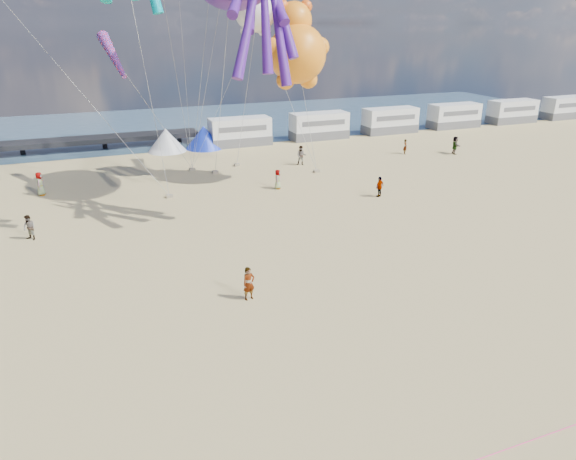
% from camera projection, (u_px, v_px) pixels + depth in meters
% --- Properties ---
extents(ground, '(120.00, 120.00, 0.00)m').
position_uv_depth(ground, '(383.00, 368.00, 20.02)').
color(ground, tan).
rests_on(ground, ground).
extents(water, '(120.00, 120.00, 0.00)m').
position_uv_depth(water, '(164.00, 125.00, 67.51)').
color(water, '#334E63').
rests_on(water, ground).
extents(motorhome_0, '(6.60, 2.50, 3.00)m').
position_uv_depth(motorhome_0, '(240.00, 132.00, 56.02)').
color(motorhome_0, silver).
rests_on(motorhome_0, ground).
extents(motorhome_1, '(6.60, 2.50, 3.00)m').
position_uv_depth(motorhome_1, '(319.00, 126.00, 59.23)').
color(motorhome_1, silver).
rests_on(motorhome_1, ground).
extents(motorhome_2, '(6.60, 2.50, 3.00)m').
position_uv_depth(motorhome_2, '(390.00, 121.00, 62.43)').
color(motorhome_2, silver).
rests_on(motorhome_2, ground).
extents(motorhome_3, '(6.60, 2.50, 3.00)m').
position_uv_depth(motorhome_3, '(454.00, 116.00, 65.64)').
color(motorhome_3, silver).
rests_on(motorhome_3, ground).
extents(motorhome_4, '(6.60, 2.50, 3.00)m').
position_uv_depth(motorhome_4, '(512.00, 111.00, 68.84)').
color(motorhome_4, silver).
rests_on(motorhome_4, ground).
extents(motorhome_5, '(6.60, 2.50, 3.00)m').
position_uv_depth(motorhome_5, '(565.00, 108.00, 72.05)').
color(motorhome_5, silver).
rests_on(motorhome_5, ground).
extents(tent_white, '(4.00, 4.00, 2.40)m').
position_uv_depth(tent_white, '(166.00, 140.00, 53.43)').
color(tent_white, white).
rests_on(tent_white, ground).
extents(tent_blue, '(4.00, 4.00, 2.40)m').
position_uv_depth(tent_blue, '(204.00, 137.00, 54.78)').
color(tent_blue, '#1933CC').
rests_on(tent_blue, ground).
extents(standing_person, '(0.69, 0.52, 1.69)m').
position_uv_depth(standing_person, '(249.00, 284.00, 24.73)').
color(standing_person, tan).
rests_on(standing_person, ground).
extents(beachgoer_0, '(0.64, 0.69, 1.58)m').
position_uv_depth(beachgoer_0, '(278.00, 179.00, 41.44)').
color(beachgoer_0, '#7F6659').
rests_on(beachgoer_0, ground).
extents(beachgoer_1, '(0.92, 0.92, 1.61)m').
position_uv_depth(beachgoer_1, '(29.00, 228.00, 31.59)').
color(beachgoer_1, '#7F6659').
rests_on(beachgoer_1, ground).
extents(beachgoer_3, '(1.19, 0.99, 1.61)m').
position_uv_depth(beachgoer_3, '(380.00, 187.00, 39.52)').
color(beachgoer_3, '#7F6659').
rests_on(beachgoer_3, ground).
extents(beachgoer_4, '(0.74, 1.14, 1.81)m').
position_uv_depth(beachgoer_4, '(455.00, 145.00, 52.51)').
color(beachgoer_4, '#7F6659').
rests_on(beachgoer_4, ground).
extents(beachgoer_5, '(0.84, 1.47, 1.51)m').
position_uv_depth(beachgoer_5, '(405.00, 147.00, 52.55)').
color(beachgoer_5, '#7F6659').
rests_on(beachgoer_5, ground).
extents(beachgoer_6, '(0.59, 0.76, 1.84)m').
position_uv_depth(beachgoer_6, '(40.00, 184.00, 39.84)').
color(beachgoer_6, '#7F6659').
rests_on(beachgoer_6, ground).
extents(beachgoer_7, '(1.08, 0.96, 1.86)m').
position_uv_depth(beachgoer_7, '(301.00, 156.00, 48.30)').
color(beachgoer_7, '#7F6659').
rests_on(beachgoer_7, ground).
extents(sandbag_a, '(0.50, 0.35, 0.22)m').
position_uv_depth(sandbag_a, '(169.00, 196.00, 39.59)').
color(sandbag_a, gray).
rests_on(sandbag_a, ground).
extents(sandbag_b, '(0.50, 0.35, 0.22)m').
position_uv_depth(sandbag_b, '(215.00, 172.00, 45.99)').
color(sandbag_b, gray).
rests_on(sandbag_b, ground).
extents(sandbag_c, '(0.50, 0.35, 0.22)m').
position_uv_depth(sandbag_c, '(316.00, 171.00, 46.27)').
color(sandbag_c, gray).
rests_on(sandbag_c, ground).
extents(sandbag_d, '(0.50, 0.35, 0.22)m').
position_uv_depth(sandbag_d, '(237.00, 165.00, 48.37)').
color(sandbag_d, gray).
rests_on(sandbag_d, ground).
extents(sandbag_e, '(0.50, 0.35, 0.22)m').
position_uv_depth(sandbag_e, '(192.00, 169.00, 46.90)').
color(sandbag_e, gray).
rests_on(sandbag_e, ground).
extents(kite_panda, '(5.04, 4.90, 5.62)m').
position_uv_depth(kite_panda, '(255.00, 10.00, 39.10)').
color(kite_panda, white).
extents(kite_teddy_orange, '(6.06, 5.79, 7.63)m').
position_uv_depth(kite_teddy_orange, '(297.00, 54.00, 39.14)').
color(kite_teddy_orange, orange).
extents(windsock_mid, '(2.72, 5.19, 5.16)m').
position_uv_depth(windsock_mid, '(257.00, 16.00, 41.15)').
color(windsock_mid, red).
extents(windsock_right, '(1.91, 5.71, 5.65)m').
position_uv_depth(windsock_right, '(113.00, 56.00, 37.95)').
color(windsock_right, red).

